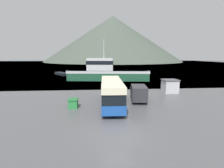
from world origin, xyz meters
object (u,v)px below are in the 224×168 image
(delivery_van, at_px, (138,92))
(dock_kiosk, at_px, (170,86))
(tour_bus, at_px, (112,92))
(small_boat, at_px, (62,74))
(fishing_boat, at_px, (106,72))
(storage_bin, at_px, (73,103))

(delivery_van, height_order, dock_kiosk, dock_kiosk)
(tour_bus, xyz_separation_m, small_boat, (-13.92, 37.54, -1.47))
(dock_kiosk, bearing_deg, fishing_boat, 122.41)
(storage_bin, bearing_deg, delivery_van, 17.17)
(dock_kiosk, bearing_deg, small_boat, 129.60)
(storage_bin, distance_m, dock_kiosk, 17.81)
(dock_kiosk, bearing_deg, storage_bin, -153.61)
(fishing_boat, xyz_separation_m, storage_bin, (-5.44, -24.47, -1.56))
(fishing_boat, height_order, dock_kiosk, fishing_boat)
(tour_bus, relative_size, small_boat, 1.52)
(fishing_boat, height_order, small_boat, fishing_boat)
(tour_bus, distance_m, delivery_van, 4.75)
(tour_bus, distance_m, small_boat, 40.06)
(delivery_van, xyz_separation_m, storage_bin, (-9.05, -2.80, -0.63))
(tour_bus, relative_size, dock_kiosk, 4.04)
(delivery_van, height_order, small_boat, delivery_van)
(delivery_van, relative_size, storage_bin, 3.99)
(small_boat, bearing_deg, fishing_boat, 101.74)
(delivery_van, relative_size, dock_kiosk, 2.22)
(storage_bin, xyz_separation_m, dock_kiosk, (15.95, 7.91, 0.60))
(delivery_van, distance_m, small_boat, 39.61)
(fishing_boat, relative_size, dock_kiosk, 8.12)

